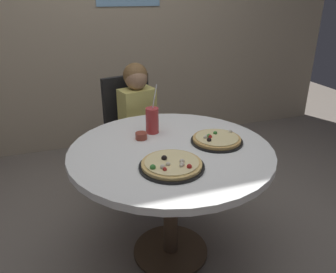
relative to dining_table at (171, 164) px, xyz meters
name	(u,v)px	position (x,y,z in m)	size (l,w,h in m)	color
ground_plane	(170,251)	(0.00, 0.00, -0.65)	(8.00, 8.00, 0.00)	slate
wall_with_window	(106,4)	(0.00, 1.90, 0.81)	(5.20, 0.14, 2.90)	tan
dining_table	(171,164)	(0.00, 0.00, 0.00)	(1.15, 1.15, 0.75)	white
chair_wooden	(132,129)	(-0.02, 0.88, -0.12)	(0.48, 0.48, 0.95)	black
diner_child	(143,142)	(0.02, 0.70, -0.16)	(0.33, 0.43, 1.08)	#3F4766
pizza_veggie	(217,140)	(0.28, -0.01, 0.12)	(0.30, 0.30, 0.05)	black
pizza_cheese	(172,165)	(-0.07, -0.22, 0.12)	(0.33, 0.33, 0.05)	black
soda_cup	(152,120)	(-0.03, 0.25, 0.19)	(0.08, 0.08, 0.31)	#B73333
sauce_bowl	(141,136)	(-0.13, 0.18, 0.12)	(0.07, 0.07, 0.04)	brown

